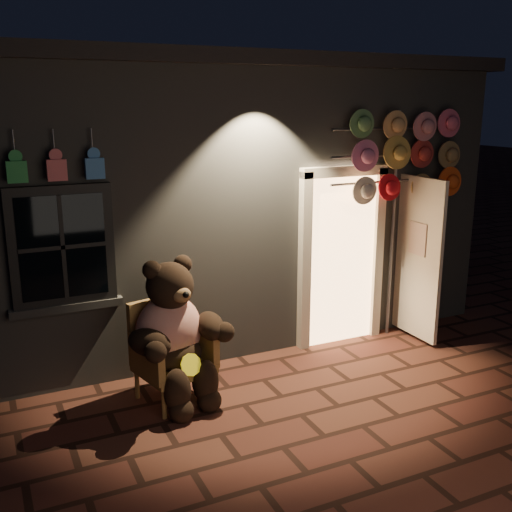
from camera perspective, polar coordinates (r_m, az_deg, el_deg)
ground at (r=5.97m, az=4.36°, el=-14.87°), size 60.00×60.00×0.00m
shop_building at (r=8.96m, az=-8.12°, el=6.72°), size 7.30×5.95×3.51m
wicker_armchair at (r=6.13m, az=-8.26°, el=-8.89°), size 0.81×0.77×1.01m
teddy_bear at (r=5.95m, az=-7.78°, el=-7.41°), size 1.06×0.94×1.50m
hat_rack at (r=7.49m, az=14.18°, el=9.10°), size 1.83×0.22×2.85m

